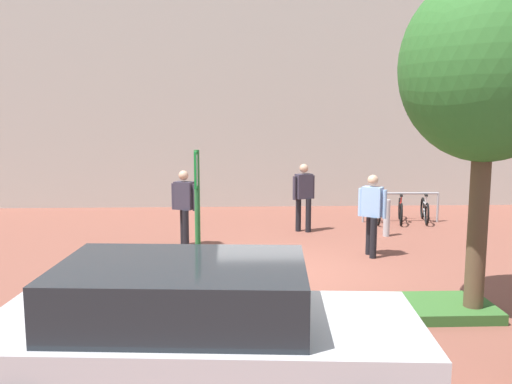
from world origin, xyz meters
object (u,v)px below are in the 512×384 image
tree_sidewalk (487,69)px  person_suited_navy (184,203)px  parking_sign_post (197,209)px  person_suited_dark (304,193)px  bike_rack_cluster (400,209)px  car_silver_sedan (198,340)px  bike_at_sign (201,292)px  bollard_steel (387,218)px  person_shirt_blue (372,210)px

tree_sidewalk → person_suited_navy: (-4.63, 4.49, -2.61)m
parking_sign_post → person_suited_navy: size_ratio=1.43×
tree_sidewalk → parking_sign_post: tree_sidewalk is taller
tree_sidewalk → person_suited_dark: bearing=106.7°
bike_rack_cluster → person_suited_dark: size_ratio=1.23×
tree_sidewalk → car_silver_sedan: size_ratio=1.12×
bike_at_sign → car_silver_sedan: 2.72m
parking_sign_post → person_suited_dark: 6.22m
bollard_steel → person_suited_navy: (-4.82, -0.84, 0.53)m
bike_at_sign → bike_rack_cluster: size_ratio=0.79×
car_silver_sedan → tree_sidewalk: bearing=32.2°
parking_sign_post → person_suited_navy: 4.41m
bollard_steel → car_silver_sedan: (-4.06, -7.78, 0.31)m
person_suited_navy → person_shirt_blue: bearing=-14.2°
person_suited_dark → parking_sign_post: bearing=-111.5°
parking_sign_post → person_suited_navy: (-0.59, 4.32, -0.63)m
bike_rack_cluster → car_silver_sedan: size_ratio=0.48×
bike_at_sign → bollard_steel: size_ratio=1.84×
person_suited_dark → car_silver_sedan: 8.64m
tree_sidewalk → person_suited_dark: (-1.78, 5.93, -2.61)m
person_suited_dark → person_shirt_blue: (1.12, -2.45, 0.00)m
tree_sidewalk → person_suited_navy: tree_sidewalk is taller
parking_sign_post → bike_rack_cluster: parking_sign_post is taller
bollard_steel → person_shirt_blue: 2.10m
bollard_steel → person_suited_dark: bearing=163.0°
tree_sidewalk → bollard_steel: (0.18, 5.33, -3.15)m
parking_sign_post → person_suited_navy: bearing=97.8°
bollard_steel → person_shirt_blue: size_ratio=0.52×
bike_at_sign → person_suited_dark: 6.14m
bike_at_sign → bollard_steel: (4.20, 5.09, 0.10)m
bike_rack_cluster → car_silver_sedan: bearing=-117.4°
parking_sign_post → person_suited_dark: parking_sign_post is taller
bike_rack_cluster → parking_sign_post: bearing=-126.4°
bike_rack_cluster → person_shirt_blue: 4.01m
car_silver_sedan → bollard_steel: bearing=62.4°
person_suited_dark → bollard_steel: bearing=-17.0°
bike_rack_cluster → bollard_steel: size_ratio=2.34×
bike_rack_cluster → bollard_steel: bollard_steel is taller
parking_sign_post → bike_at_sign: bearing=69.8°
car_silver_sedan → person_suited_dark: bearing=75.9°
parking_sign_post → person_shirt_blue: 4.78m
parking_sign_post → bollard_steel: bearing=50.7°
bike_at_sign → person_suited_navy: 4.34m
tree_sidewalk → bike_at_sign: 5.17m
bike_at_sign → person_suited_dark: bearing=68.5°
tree_sidewalk → person_suited_dark: size_ratio=2.88×
tree_sidewalk → bike_rack_cluster: bearing=81.6°
tree_sidewalk → parking_sign_post: 4.51m
parking_sign_post → bike_at_sign: parking_sign_post is taller
person_suited_dark → tree_sidewalk: bearing=-73.3°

